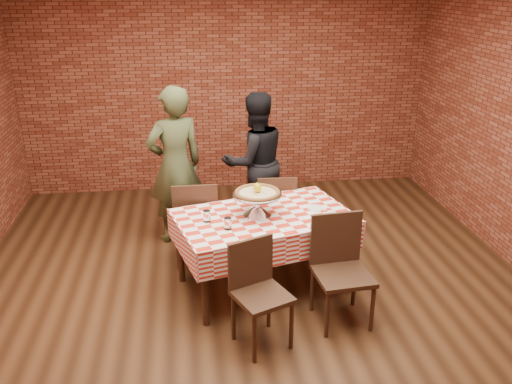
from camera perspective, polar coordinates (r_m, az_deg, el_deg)
The scene contains 19 objects.
ground at distance 5.17m, azimuth -0.16°, elevation -11.22°, with size 6.00×6.00×0.00m, color black.
back_wall at distance 7.45m, azimuth -3.10°, elevation 11.15°, with size 5.50×5.50×0.00m, color maroon.
table at distance 5.18m, azimuth 0.82°, elevation -6.33°, with size 1.58×0.95×0.75m, color #3A2317.
tablecloth at distance 5.07m, azimuth 0.83°, elevation -3.86°, with size 1.62×0.99×0.27m, color red, non-canonical shape.
pizza_stand at distance 4.98m, azimuth 0.15°, elevation -1.31°, with size 0.47×0.47×0.21m, color silver, non-canonical shape.
pizza at distance 4.94m, azimuth 0.15°, elevation -0.14°, with size 0.42×0.42×0.03m, color beige.
lemon at distance 4.92m, azimuth 0.15°, elevation 0.44°, with size 0.07×0.07×0.09m, color yellow.
water_glass_left at distance 4.72m, azimuth -3.00°, elevation -3.35°, with size 0.07×0.07×0.11m, color white.
water_glass_right at distance 4.88m, azimuth -5.23°, elevation -2.56°, with size 0.07×0.07×0.11m, color white.
side_plate at distance 5.18m, azimuth 6.33°, elevation -1.70°, with size 0.16×0.16×0.01m, color white.
sweetener_packet_a at distance 5.13m, azimuth 7.88°, elevation -2.04°, with size 0.05×0.04×0.01m, color white.
sweetener_packet_b at distance 5.16m, azimuth 7.16°, elevation -1.86°, with size 0.05×0.04×0.01m, color white.
condiment_caddy at distance 5.29m, azimuth 0.40°, elevation -0.24°, with size 0.11×0.08×0.15m, color silver.
chair_near_left at distance 4.37m, azimuth 0.64°, elevation -11.10°, with size 0.40×0.40×0.88m, color #3A2317, non-canonical shape.
chair_near_right at distance 4.69m, azimuth 9.19°, elevation -8.49°, with size 0.46×0.46×0.94m, color #3A2317, non-canonical shape.
chair_far_left at distance 5.64m, azimuth -6.41°, elevation -2.98°, with size 0.45×0.45×0.93m, color #3A2317, non-canonical shape.
chair_far_right at distance 5.89m, azimuth 2.01°, elevation -1.96°, with size 0.41×0.41×0.89m, color #3A2317, non-canonical shape.
diner_olive at distance 6.02m, azimuth -8.56°, elevation 2.81°, with size 0.65×0.42×1.77m, color #3E4527.
diner_black at distance 6.28m, azimuth -0.13°, elevation 3.21°, with size 0.79×0.62×1.63m, color black.
Camera 1 is at (-0.54, -4.31, 2.81)m, focal length 37.80 mm.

